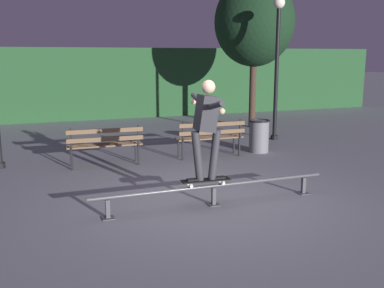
{
  "coord_description": "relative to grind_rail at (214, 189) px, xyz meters",
  "views": [
    {
      "loc": [
        -2.71,
        -6.38,
        2.35
      ],
      "look_at": [
        -0.07,
        0.62,
        0.85
      ],
      "focal_mm": 41.42,
      "sensor_mm": 36.0,
      "label": 1
    }
  ],
  "objects": [
    {
      "name": "ground_plane",
      "position": [
        0.0,
        0.18,
        -0.27
      ],
      "size": [
        90.0,
        90.0,
        0.0
      ],
      "primitive_type": "plane",
      "color": "slate"
    },
    {
      "name": "hedge_backdrop",
      "position": [
        0.0,
        10.85,
        1.05
      ],
      "size": [
        24.0,
        1.2,
        2.63
      ],
      "primitive_type": "cube",
      "color": "#234C28",
      "rests_on": "ground"
    },
    {
      "name": "grind_rail",
      "position": [
        0.0,
        0.0,
        0.0
      ],
      "size": [
        3.97,
        0.18,
        0.35
      ],
      "color": "#47474C",
      "rests_on": "ground"
    },
    {
      "name": "skateboard",
      "position": [
        -0.13,
        0.0,
        0.15
      ],
      "size": [
        0.79,
        0.25,
        0.09
      ],
      "color": "black",
      "rests_on": "grind_rail"
    },
    {
      "name": "skateboarder",
      "position": [
        -0.13,
        -0.0,
        1.09
      ],
      "size": [
        0.63,
        1.41,
        1.56
      ],
      "color": "black",
      "rests_on": "skateboard"
    },
    {
      "name": "park_bench_leftmost",
      "position": [
        -1.18,
        3.12,
        0.27
      ],
      "size": [
        1.62,
        0.48,
        0.88
      ],
      "color": "black",
      "rests_on": "ground"
    },
    {
      "name": "park_bench_left_center",
      "position": [
        1.27,
        3.12,
        0.27
      ],
      "size": [
        1.62,
        0.48,
        0.88
      ],
      "color": "black",
      "rests_on": "ground"
    },
    {
      "name": "tree_far_right",
      "position": [
        4.31,
        6.75,
        3.12
      ],
      "size": [
        2.56,
        2.56,
        4.8
      ],
      "color": "#3D2D23",
      "rests_on": "ground"
    },
    {
      "name": "lamp_post_right",
      "position": [
        3.86,
        4.57,
        2.21
      ],
      "size": [
        0.32,
        0.32,
        3.9
      ],
      "color": "black",
      "rests_on": "ground"
    },
    {
      "name": "trash_can",
      "position": [
        2.62,
        3.26,
        0.14
      ],
      "size": [
        0.52,
        0.52,
        0.8
      ],
      "color": "slate",
      "rests_on": "ground"
    }
  ]
}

